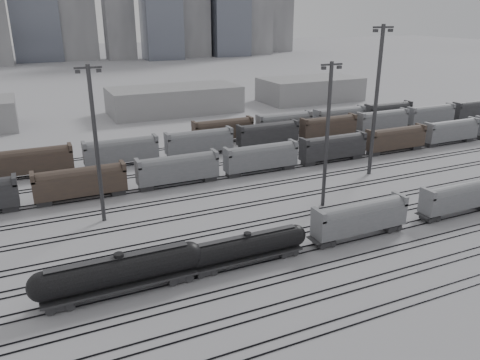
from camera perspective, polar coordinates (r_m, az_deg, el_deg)
name	(u,v)px	position (r m, az deg, el deg)	size (l,w,h in m)	color
ground	(317,251)	(63.69, 9.39, -8.54)	(900.00, 900.00, 0.00)	#B3B3B8
tracks	(258,204)	(77.22, 2.18, -2.96)	(220.00, 71.50, 0.16)	black
tank_car_a	(120,271)	(54.63, -14.39, -10.75)	(19.36, 3.23, 4.79)	#262628
tank_car_b	(247,247)	(58.91, 0.90, -8.12)	(16.58, 2.76, 4.10)	#262628
hopper_car_a	(360,216)	(67.17, 14.42, -4.32)	(14.53, 2.89, 5.20)	#262628
hopper_car_b	(459,196)	(80.05, 25.15, -1.75)	(14.04, 2.79, 5.02)	#262628
light_mast_b	(96,142)	(70.41, -17.16, 4.44)	(3.73, 0.60, 23.28)	#373739
light_mast_c	(327,133)	(74.23, 10.59, 5.68)	(3.69, 0.59, 23.09)	#373739
light_mast_d	(376,98)	(91.57, 16.28, 9.54)	(4.47, 0.72, 27.95)	#373739
bg_string_near	(261,159)	(91.86, 2.58, 2.61)	(151.00, 3.00, 5.60)	slate
bg_string_mid	(268,135)	(109.97, 3.41, 5.51)	(151.00, 3.00, 5.60)	#262628
bg_string_far	(312,121)	(125.43, 8.80, 7.11)	(66.00, 3.00, 5.60)	#46372C
warehouse_mid	(175,100)	(149.39, -7.98, 9.65)	(40.00, 18.00, 8.00)	gray
warehouse_right	(310,89)	(170.48, 8.57, 10.88)	(35.00, 18.00, 8.00)	gray
skyline	(86,3)	(328.74, -18.31, 19.77)	(316.00, 22.40, 95.00)	#99999C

